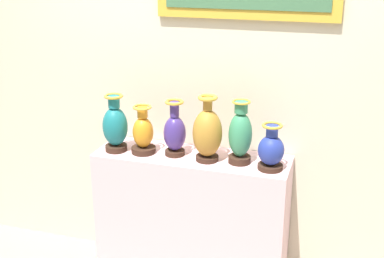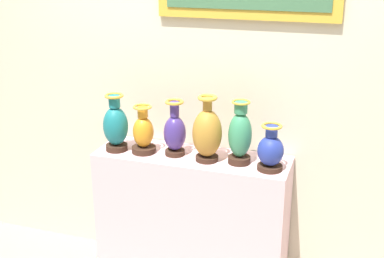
% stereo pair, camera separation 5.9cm
% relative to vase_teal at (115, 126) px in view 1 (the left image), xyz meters
% --- Properties ---
extents(display_shelf, '(1.25, 0.39, 0.90)m').
position_rel_vase_teal_xyz_m(display_shelf, '(0.50, 0.06, -0.62)').
color(display_shelf, beige).
rests_on(display_shelf, ground_plane).
extents(back_wall, '(4.02, 0.14, 2.61)m').
position_rel_vase_teal_xyz_m(back_wall, '(0.50, 0.32, 0.25)').
color(back_wall, beige).
rests_on(back_wall, ground_plane).
extents(vase_teal, '(0.16, 0.16, 0.38)m').
position_rel_vase_teal_xyz_m(vase_teal, '(0.00, 0.00, 0.00)').
color(vase_teal, '#382319').
rests_on(vase_teal, display_shelf).
extents(vase_amber, '(0.16, 0.16, 0.32)m').
position_rel_vase_teal_xyz_m(vase_amber, '(0.18, 0.02, -0.04)').
color(vase_amber, '#382319').
rests_on(vase_amber, display_shelf).
extents(vase_indigo, '(0.14, 0.14, 0.36)m').
position_rel_vase_teal_xyz_m(vase_indigo, '(0.39, 0.04, -0.01)').
color(vase_indigo, '#382319').
rests_on(vase_indigo, display_shelf).
extents(vase_ochre, '(0.18, 0.18, 0.42)m').
position_rel_vase_teal_xyz_m(vase_ochre, '(0.61, 0.02, 0.01)').
color(vase_ochre, '#382319').
rests_on(vase_ochre, display_shelf).
extents(vase_jade, '(0.14, 0.14, 0.40)m').
position_rel_vase_teal_xyz_m(vase_jade, '(0.81, 0.04, 0.01)').
color(vase_jade, '#382319').
rests_on(vase_jade, display_shelf).
extents(vase_cobalt, '(0.16, 0.16, 0.28)m').
position_rel_vase_teal_xyz_m(vase_cobalt, '(1.01, -0.00, -0.05)').
color(vase_cobalt, '#382319').
rests_on(vase_cobalt, display_shelf).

